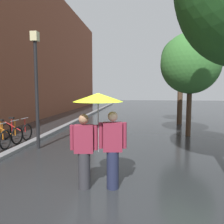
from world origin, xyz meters
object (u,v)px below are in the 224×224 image
at_px(street_tree_1, 190,64).
at_px(street_lamp_post, 36,81).
at_px(street_tree_2, 181,59).
at_px(parked_bicycle_2, 6,134).
at_px(parked_bicycle_3, 16,131).
at_px(couple_under_umbrella, 98,127).

relative_size(street_tree_1, street_lamp_post, 1.13).
xyz_separation_m(street_tree_1, street_tree_2, (0.19, 3.54, 0.67)).
relative_size(street_tree_2, parked_bicycle_2, 4.54).
xyz_separation_m(parked_bicycle_3, street_lamp_post, (1.55, -1.19, 2.03)).
distance_m(street_tree_2, parked_bicycle_3, 9.90).
relative_size(street_tree_2, street_lamp_post, 1.28).
bearing_deg(parked_bicycle_2, couple_under_umbrella, -38.17).
xyz_separation_m(street_tree_2, parked_bicycle_3, (-7.54, -5.34, -3.56)).
relative_size(parked_bicycle_2, parked_bicycle_3, 1.00).
bearing_deg(street_tree_2, street_tree_1, -93.00).
distance_m(street_tree_1, parked_bicycle_3, 8.11).
distance_m(parked_bicycle_2, street_lamp_post, 2.62).
bearing_deg(street_tree_1, street_tree_2, 87.00).
relative_size(parked_bicycle_3, street_lamp_post, 0.28).
bearing_deg(couple_under_umbrella, parked_bicycle_3, 136.42).
relative_size(street_tree_2, parked_bicycle_3, 4.56).
height_order(parked_bicycle_3, street_lamp_post, street_lamp_post).
bearing_deg(street_lamp_post, parked_bicycle_3, 142.33).
relative_size(parked_bicycle_2, couple_under_umbrella, 0.56).
height_order(street_tree_2, parked_bicycle_2, street_tree_2).
bearing_deg(street_tree_2, parked_bicycle_2, -141.49).
bearing_deg(street_lamp_post, street_tree_2, 47.46).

